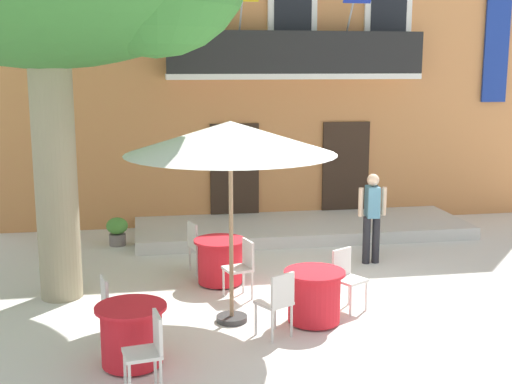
% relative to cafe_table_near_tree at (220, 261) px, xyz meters
% --- Properties ---
extents(ground_plane, '(120.00, 120.00, 0.00)m').
position_rel_cafe_table_near_tree_xyz_m(ground_plane, '(1.53, -0.82, -0.39)').
color(ground_plane, silver).
extents(building_facade, '(13.00, 5.09, 7.50)m').
position_rel_cafe_table_near_tree_xyz_m(building_facade, '(2.14, 6.17, 3.36)').
color(building_facade, '#CC844C').
rests_on(building_facade, ground).
extents(entrance_step_platform, '(7.09, 2.28, 0.25)m').
position_rel_cafe_table_near_tree_xyz_m(entrance_step_platform, '(2.14, 3.04, -0.27)').
color(entrance_step_platform, silver).
rests_on(entrance_step_platform, ground).
extents(cafe_table_near_tree, '(0.86, 0.86, 0.76)m').
position_rel_cafe_table_near_tree_xyz_m(cafe_table_near_tree, '(0.00, 0.00, 0.00)').
color(cafe_table_near_tree, red).
rests_on(cafe_table_near_tree, ground).
extents(cafe_chair_near_tree_0, '(0.50, 0.50, 0.91)m').
position_rel_cafe_table_near_tree_xyz_m(cafe_chair_near_tree_0, '(-0.30, 0.69, 0.14)').
color(cafe_chair_near_tree_0, silver).
rests_on(cafe_chair_near_tree_0, ground).
extents(cafe_chair_near_tree_1, '(0.49, 0.49, 0.91)m').
position_rel_cafe_table_near_tree_xyz_m(cafe_chair_near_tree_1, '(0.26, -0.71, 0.14)').
color(cafe_chair_near_tree_1, silver).
rests_on(cafe_chair_near_tree_1, ground).
extents(cafe_table_middle, '(0.86, 0.86, 0.76)m').
position_rel_cafe_table_near_tree_xyz_m(cafe_table_middle, '(-1.42, -2.88, 0.00)').
color(cafe_table_middle, red).
rests_on(cafe_table_middle, ground).
extents(cafe_chair_middle_0, '(0.46, 0.46, 0.91)m').
position_rel_cafe_table_near_tree_xyz_m(cafe_chair_middle_0, '(-1.23, -3.61, 0.14)').
color(cafe_chair_middle_0, silver).
rests_on(cafe_chair_middle_0, ground).
extents(cafe_chair_middle_1, '(0.48, 0.48, 0.91)m').
position_rel_cafe_table_near_tree_xyz_m(cafe_chair_middle_1, '(-1.66, -2.17, 0.14)').
color(cafe_chair_middle_1, silver).
rests_on(cafe_chair_middle_1, ground).
extents(cafe_table_front, '(0.86, 0.86, 0.76)m').
position_rel_cafe_table_near_tree_xyz_m(cafe_table_front, '(1.10, -1.93, 0.00)').
color(cafe_table_front, red).
rests_on(cafe_table_front, ground).
extents(cafe_chair_front_0, '(0.55, 0.55, 0.91)m').
position_rel_cafe_table_near_tree_xyz_m(cafe_chair_front_0, '(1.71, -1.49, 0.14)').
color(cafe_chair_front_0, silver).
rests_on(cafe_chair_front_0, ground).
extents(cafe_chair_front_1, '(0.54, 0.54, 0.91)m').
position_rel_cafe_table_near_tree_xyz_m(cafe_chair_front_1, '(0.48, -2.36, 0.14)').
color(cafe_chair_front_1, silver).
rests_on(cafe_chair_front_1, ground).
extents(cafe_umbrella, '(2.90, 2.90, 2.85)m').
position_rel_cafe_table_near_tree_xyz_m(cafe_umbrella, '(-0.04, -1.68, 2.22)').
color(cafe_umbrella, '#997A56').
rests_on(cafe_umbrella, ground).
extents(ground_planter_left, '(0.43, 0.43, 0.57)m').
position_rel_cafe_table_near_tree_xyz_m(ground_planter_left, '(-1.75, 2.77, -0.07)').
color(ground_planter_left, slate).
rests_on(ground_planter_left, ground).
extents(pedestrian_near_entrance, '(0.53, 0.36, 1.66)m').
position_rel_cafe_table_near_tree_xyz_m(pedestrian_near_entrance, '(2.87, 0.71, 0.55)').
color(pedestrian_near_entrance, '#232328').
rests_on(pedestrian_near_entrance, ground).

